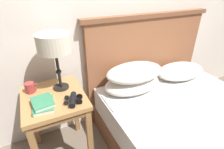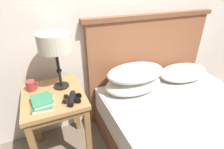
{
  "view_description": "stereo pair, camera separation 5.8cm",
  "coord_description": "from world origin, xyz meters",
  "px_view_note": "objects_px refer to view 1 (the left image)",
  "views": [
    {
      "loc": [
        -0.71,
        -0.54,
        1.48
      ],
      "look_at": [
        -0.14,
        0.65,
        0.77
      ],
      "focal_mm": 28.0,
      "sensor_mm": 36.0,
      "label": 1
    },
    {
      "loc": [
        -0.66,
        -0.56,
        1.48
      ],
      "look_at": [
        -0.14,
        0.65,
        0.77
      ],
      "focal_mm": 28.0,
      "sensor_mm": 36.0,
      "label": 2
    }
  ],
  "objects_px": {
    "table_lamp": "(54,45)",
    "coffee_mug": "(30,88)",
    "book_on_nightstand": "(43,105)",
    "book_stacked_on_top": "(42,102)",
    "bed": "(199,134)",
    "nightstand": "(55,106)",
    "binoculars_pair": "(73,100)"
  },
  "relations": [
    {
      "from": "bed",
      "to": "book_on_nightstand",
      "type": "distance_m",
      "value": 1.33
    },
    {
      "from": "nightstand",
      "to": "binoculars_pair",
      "type": "distance_m",
      "value": 0.23
    },
    {
      "from": "nightstand",
      "to": "binoculars_pair",
      "type": "height_order",
      "value": "binoculars_pair"
    },
    {
      "from": "nightstand",
      "to": "table_lamp",
      "type": "xyz_separation_m",
      "value": [
        0.08,
        0.09,
        0.48
      ]
    },
    {
      "from": "book_stacked_on_top",
      "to": "coffee_mug",
      "type": "xyz_separation_m",
      "value": [
        -0.07,
        0.24,
        0.0
      ]
    },
    {
      "from": "table_lamp",
      "to": "book_on_nightstand",
      "type": "xyz_separation_m",
      "value": [
        -0.17,
        -0.2,
        -0.37
      ]
    },
    {
      "from": "book_stacked_on_top",
      "to": "binoculars_pair",
      "type": "bearing_deg",
      "value": -12.08
    },
    {
      "from": "bed",
      "to": "book_on_nightstand",
      "type": "height_order",
      "value": "bed"
    },
    {
      "from": "binoculars_pair",
      "to": "coffee_mug",
      "type": "bearing_deg",
      "value": 134.49
    },
    {
      "from": "table_lamp",
      "to": "coffee_mug",
      "type": "height_order",
      "value": "table_lamp"
    },
    {
      "from": "book_stacked_on_top",
      "to": "coffee_mug",
      "type": "bearing_deg",
      "value": 105.53
    },
    {
      "from": "table_lamp",
      "to": "coffee_mug",
      "type": "distance_m",
      "value": 0.41
    },
    {
      "from": "coffee_mug",
      "to": "bed",
      "type": "bearing_deg",
      "value": -29.46
    },
    {
      "from": "table_lamp",
      "to": "book_on_nightstand",
      "type": "relative_size",
      "value": 2.18
    },
    {
      "from": "table_lamp",
      "to": "book_on_nightstand",
      "type": "height_order",
      "value": "table_lamp"
    },
    {
      "from": "table_lamp",
      "to": "binoculars_pair",
      "type": "height_order",
      "value": "table_lamp"
    },
    {
      "from": "table_lamp",
      "to": "book_on_nightstand",
      "type": "bearing_deg",
      "value": -129.76
    },
    {
      "from": "nightstand",
      "to": "book_on_nightstand",
      "type": "xyz_separation_m",
      "value": [
        -0.09,
        -0.11,
        0.12
      ]
    },
    {
      "from": "nightstand",
      "to": "table_lamp",
      "type": "height_order",
      "value": "table_lamp"
    },
    {
      "from": "bed",
      "to": "nightstand",
      "type": "bearing_deg",
      "value": 152.37
    },
    {
      "from": "book_stacked_on_top",
      "to": "binoculars_pair",
      "type": "relative_size",
      "value": 1.17
    },
    {
      "from": "binoculars_pair",
      "to": "bed",
      "type": "bearing_deg",
      "value": -23.51
    },
    {
      "from": "bed",
      "to": "coffee_mug",
      "type": "distance_m",
      "value": 1.5
    },
    {
      "from": "nightstand",
      "to": "bed",
      "type": "height_order",
      "value": "bed"
    },
    {
      "from": "binoculars_pair",
      "to": "book_on_nightstand",
      "type": "bearing_deg",
      "value": 169.12
    },
    {
      "from": "nightstand",
      "to": "coffee_mug",
      "type": "relative_size",
      "value": 6.47
    },
    {
      "from": "book_stacked_on_top",
      "to": "book_on_nightstand",
      "type": "bearing_deg",
      "value": -64.42
    },
    {
      "from": "coffee_mug",
      "to": "book_on_nightstand",
      "type": "bearing_deg",
      "value": -74.25
    },
    {
      "from": "book_stacked_on_top",
      "to": "binoculars_pair",
      "type": "xyz_separation_m",
      "value": [
        0.21,
        -0.05,
        -0.02
      ]
    },
    {
      "from": "nightstand",
      "to": "coffee_mug",
      "type": "bearing_deg",
      "value": 139.36
    },
    {
      "from": "table_lamp",
      "to": "binoculars_pair",
      "type": "relative_size",
      "value": 2.84
    },
    {
      "from": "nightstand",
      "to": "table_lamp",
      "type": "distance_m",
      "value": 0.5
    }
  ]
}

